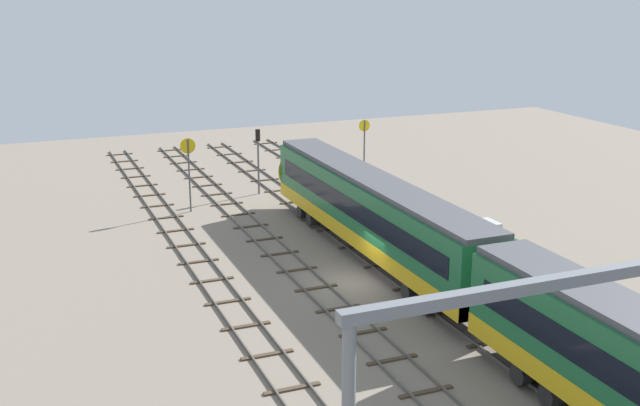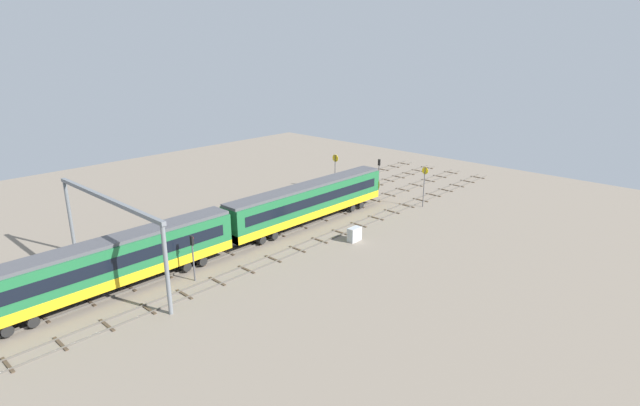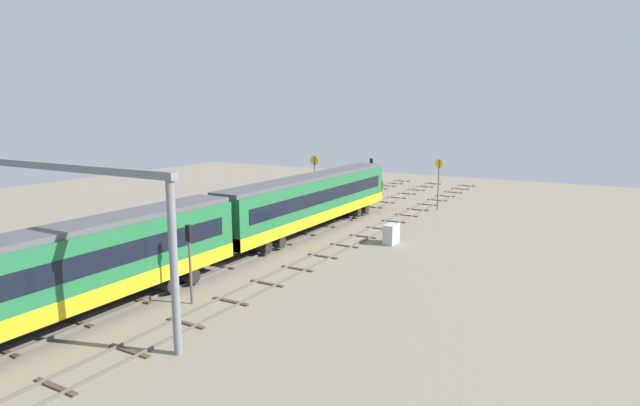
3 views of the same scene
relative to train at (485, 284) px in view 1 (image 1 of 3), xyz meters
The scene contains 11 objects.
ground_plane 9.16m from the train, 16.08° to the left, with size 95.59×95.59×0.00m, color gray.
track_near_foreground 10.06m from the train, 29.96° to the right, with size 79.59×2.40×0.16m.
track_with_train 8.82m from the train, ahead, with size 79.59×2.40×0.16m.
track_middle 10.06m from the train, 29.96° to the left, with size 79.59×2.40×0.16m.
track_second_far 13.12m from the train, 49.06° to the left, with size 79.59×2.40×0.16m.
train is the anchor object (origin of this frame).
overhead_gantry 12.18m from the train, 167.60° to the left, with size 0.40×19.36×7.98m.
speed_sign_near_foreground 27.72m from the train, 13.83° to the right, with size 0.14×0.92×5.44m.
speed_sign_mid_trackside 26.50m from the train, 17.00° to the left, with size 0.14×1.09×5.31m.
signal_light_trackside_approach 28.21m from the train, ahead, with size 0.31×0.32×5.05m.
relay_cabinet 13.58m from the train, 35.00° to the right, with size 1.62×0.84×1.57m.
Camera 1 is at (-35.86, 16.74, 15.72)m, focal length 43.60 mm.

